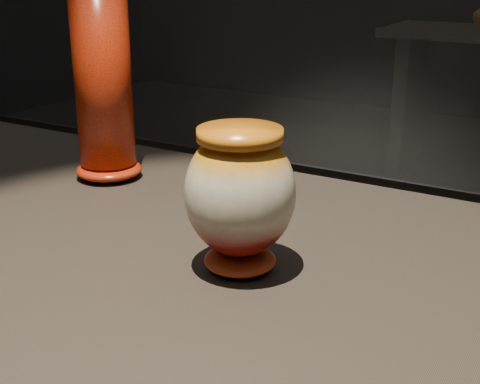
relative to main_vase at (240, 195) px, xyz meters
The scene contains 2 objects.
main_vase is the anchor object (origin of this frame).
tall_vase 0.48m from the main_vase, 152.46° to the left, with size 0.14×0.14×0.40m.
Camera 1 is at (0.52, -0.75, 1.31)m, focal length 50.00 mm.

